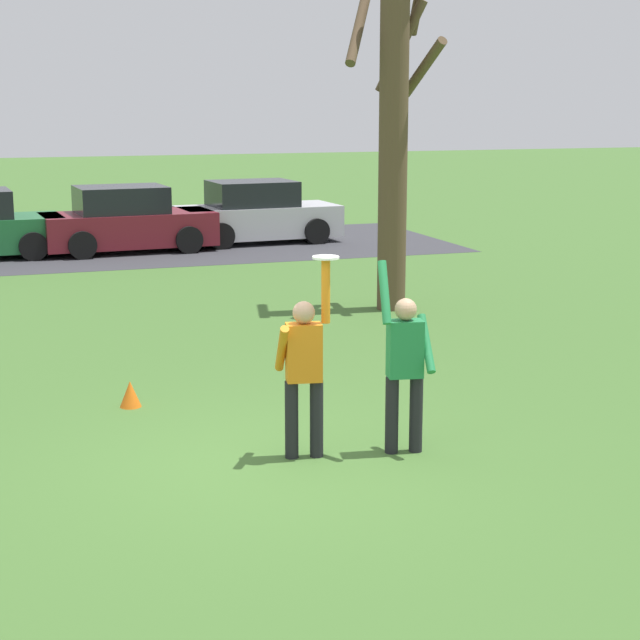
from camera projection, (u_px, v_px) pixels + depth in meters
ground_plane at (272, 463)px, 10.75m from camera, size 120.00×120.00×0.00m
person_catcher at (304, 366)px, 10.73m from camera, size 0.57×0.49×2.08m
person_defender at (405, 362)px, 10.88m from camera, size 0.59×0.50×2.04m
frisbee_disc at (326, 257)px, 10.53m from camera, size 0.27×0.27×0.02m
parked_car_maroon at (126, 222)px, 25.51m from camera, size 4.20×2.23×1.59m
parked_car_silver at (257, 214)px, 27.15m from camera, size 4.20×2.23×1.59m
parking_strip at (46, 253)px, 25.38m from camera, size 20.14×6.40×0.01m
bare_tree_tall at (394, 126)px, 18.02m from camera, size 1.72×1.57×6.87m
field_cone_orange at (130, 394)px, 12.68m from camera, size 0.26×0.26×0.32m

